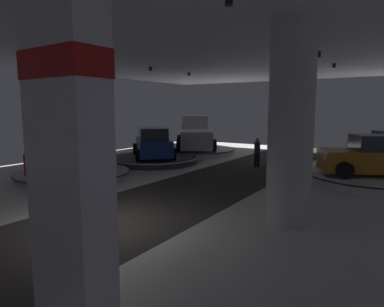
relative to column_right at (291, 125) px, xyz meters
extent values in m
cube|color=silver|center=(-4.27, -2.94, -2.77)|extent=(24.00, 44.00, 0.05)
cube|color=#383330|center=(-4.27, -2.94, -2.75)|extent=(4.40, 44.00, 0.01)
cube|color=silver|center=(-4.27, -2.94, 2.80)|extent=(24.00, 44.00, 0.10)
cylinder|color=black|center=(-9.40, 1.00, 2.57)|extent=(0.16, 0.16, 0.22)
cylinder|color=black|center=(-9.36, 5.40, 2.57)|extent=(0.16, 0.16, 0.22)
cylinder|color=black|center=(-9.22, 8.97, 2.57)|extent=(0.16, 0.16, 0.22)
cylinder|color=black|center=(-0.52, -2.73, 2.57)|extent=(0.16, 0.16, 0.22)
cylinder|color=black|center=(-0.57, 1.28, 2.57)|extent=(0.16, 0.16, 0.22)
cylinder|color=black|center=(-0.57, 5.27, 2.57)|extent=(0.16, 0.16, 0.22)
cylinder|color=black|center=(-0.73, 9.35, 2.57)|extent=(0.16, 0.16, 0.22)
cylinder|color=silver|center=(0.00, 0.00, 0.00)|extent=(1.21, 1.21, 5.50)
cube|color=white|center=(-0.94, -6.31, -0.35)|extent=(1.11, 0.58, 4.10)
cube|color=red|center=(-0.94, -6.31, 0.96)|extent=(1.13, 0.61, 0.36)
cylinder|color=#B7B7BC|center=(-10.51, 1.03, -2.64)|extent=(5.14, 5.14, 0.22)
cylinder|color=black|center=(-10.51, 1.03, -2.56)|extent=(5.25, 5.25, 0.05)
cube|color=red|center=(-10.51, 1.03, -1.92)|extent=(2.92, 4.54, 0.90)
cube|color=#2D3842|center=(-10.55, 1.17, -1.17)|extent=(2.04, 2.26, 0.70)
cylinder|color=black|center=(-9.15, -0.06, -2.19)|extent=(0.40, 0.71, 0.68)
cylinder|color=black|center=(-11.06, -0.63, -2.19)|extent=(0.40, 0.71, 0.68)
cylinder|color=black|center=(-9.96, 2.68, -2.19)|extent=(0.40, 0.71, 0.68)
cylinder|color=black|center=(-11.87, 2.11, -2.19)|extent=(0.40, 0.71, 0.68)
sphere|color=white|center=(-9.45, -0.81, -1.81)|extent=(0.18, 0.18, 0.18)
sphere|color=white|center=(-10.40, -1.09, -1.81)|extent=(0.18, 0.18, 0.18)
cylinder|color=silver|center=(-10.12, 11.14, -2.58)|extent=(5.56, 5.56, 0.34)
cylinder|color=black|center=(-10.12, 11.14, -2.44)|extent=(5.68, 5.68, 0.05)
cube|color=silver|center=(-10.12, 11.14, -1.66)|extent=(4.74, 5.55, 1.20)
cube|color=silver|center=(-11.08, 12.54, -0.61)|extent=(2.53, 2.48, 1.00)
cube|color=#28333D|center=(-10.79, 12.12, -0.61)|extent=(1.48, 1.06, 0.75)
cylinder|color=black|center=(-12.14, 12.00, -1.99)|extent=(0.71, 0.85, 0.84)
cylinder|color=black|center=(-10.20, 13.33, -1.99)|extent=(0.71, 0.85, 0.84)
cylinder|color=black|center=(-10.03, 8.94, -1.99)|extent=(0.71, 0.85, 0.84)
cylinder|color=black|center=(-8.10, 10.28, -1.99)|extent=(0.71, 0.85, 0.84)
cylinder|color=silver|center=(1.46, 6.99, -2.57)|extent=(5.18, 5.18, 0.37)
cylinder|color=black|center=(1.46, 6.99, -2.41)|extent=(5.28, 5.28, 0.05)
cube|color=#B77519|center=(1.46, 6.99, -1.77)|extent=(4.56, 3.49, 0.90)
cube|color=#2D3842|center=(1.60, 7.06, -1.02)|extent=(2.40, 2.24, 0.70)
cylinder|color=black|center=(0.63, 5.46, -2.04)|extent=(0.71, 0.50, 0.68)
cylinder|color=black|center=(-0.26, 7.25, -2.04)|extent=(0.71, 0.50, 0.68)
sphere|color=white|center=(-0.16, 5.63, -1.66)|extent=(0.18, 0.18, 0.18)
sphere|color=white|center=(-0.60, 6.51, -1.66)|extent=(0.18, 0.18, 0.18)
cylinder|color=black|center=(1.39, 9.89, -2.11)|extent=(0.69, 0.56, 0.68)
cylinder|color=black|center=(0.29, 11.56, -2.11)|extent=(0.69, 0.56, 0.68)
sphere|color=white|center=(0.58, 9.97, -1.73)|extent=(0.18, 0.18, 0.18)
sphere|color=white|center=(0.04, 10.80, -1.73)|extent=(0.18, 0.18, 0.18)
cylinder|color=#333338|center=(-9.96, 6.25, -2.58)|extent=(5.21, 5.21, 0.34)
cylinder|color=white|center=(-9.96, 6.25, -2.44)|extent=(5.31, 5.31, 0.05)
cube|color=navy|center=(-9.96, 6.25, -1.80)|extent=(4.25, 4.23, 0.90)
cube|color=#2D3842|center=(-9.86, 6.14, -1.05)|extent=(2.45, 2.44, 0.70)
cylinder|color=black|center=(-11.68, 6.54, -2.07)|extent=(0.64, 0.63, 0.68)
cylinder|color=black|center=(-10.28, 7.96, -2.07)|extent=(0.64, 0.63, 0.68)
cylinder|color=black|center=(-9.65, 4.54, -2.07)|extent=(0.64, 0.63, 0.68)
cylinder|color=black|center=(-8.25, 5.96, -2.07)|extent=(0.64, 0.63, 0.68)
sphere|color=white|center=(-11.78, 7.34, -1.69)|extent=(0.18, 0.18, 0.18)
sphere|color=white|center=(-11.08, 8.05, -1.69)|extent=(0.18, 0.18, 0.18)
cylinder|color=black|center=(-4.22, 7.96, -2.35)|extent=(0.14, 0.14, 0.80)
cylinder|color=black|center=(-4.11, 8.10, -2.35)|extent=(0.14, 0.14, 0.80)
cylinder|color=#233851|center=(-4.16, 8.03, -1.69)|extent=(0.32, 0.32, 0.62)
sphere|color=tan|center=(-4.16, 8.03, -1.27)|extent=(0.22, 0.22, 0.22)
cylinder|color=#333338|center=(-8.45, 1.79, -2.73)|extent=(0.28, 0.28, 0.04)
cylinder|color=#B2B2B7|center=(-8.45, 1.79, -2.27)|extent=(0.07, 0.07, 0.96)
sphere|color=#B2B2B7|center=(-8.45, 1.79, -1.79)|extent=(0.10, 0.10, 0.10)
camera|label=1|loc=(2.69, -9.02, 0.43)|focal=31.42mm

